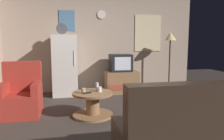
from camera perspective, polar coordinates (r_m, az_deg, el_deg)
ground_plane at (r=3.73m, az=2.72°, el=-13.29°), size 12.00×12.00×0.00m
wall_with_art at (r=5.89m, az=-2.95°, el=7.08°), size 5.20×0.12×2.56m
fridge at (r=5.43m, az=-12.44°, el=1.27°), size 0.60×0.62×1.77m
tv_stand at (r=5.63m, az=2.55°, el=-3.19°), size 0.84×0.53×0.57m
crt_tv at (r=5.55m, az=2.26°, el=1.94°), size 0.54×0.51×0.44m
standing_lamp at (r=5.95m, az=15.27°, el=7.52°), size 0.32×0.32×1.59m
coffee_table at (r=3.88m, az=-5.15°, el=-9.05°), size 0.72×0.72×0.44m
wine_glass at (r=3.93m, az=-3.99°, el=-4.44°), size 0.05×0.05×0.15m
mug_ceramic_white at (r=3.85m, az=-3.35°, el=-5.15°), size 0.08×0.08×0.09m
mug_ceramic_tan at (r=3.76m, az=-7.65°, el=-5.52°), size 0.08×0.08×0.09m
remote_control at (r=3.75m, az=-6.67°, el=-6.06°), size 0.16×0.09×0.02m
armchair at (r=4.26m, az=-23.03°, el=-6.49°), size 0.68×0.68×0.96m
couch at (r=2.68m, az=20.66°, el=-15.04°), size 1.70×0.80×0.92m
book_stack at (r=5.74m, az=8.52°, el=-5.50°), size 0.21×0.17×0.09m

